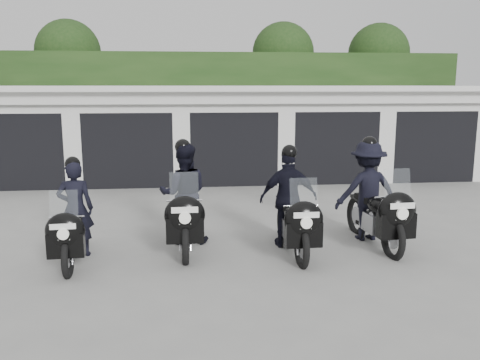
{
  "coord_description": "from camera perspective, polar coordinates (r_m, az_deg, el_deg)",
  "views": [
    {
      "loc": [
        -1.34,
        -9.4,
        2.99
      ],
      "look_at": [
        -0.3,
        0.86,
        1.05
      ],
      "focal_mm": 38.0,
      "sensor_mm": 36.0,
      "label": 1
    }
  ],
  "objects": [
    {
      "name": "police_bike_c",
      "position": [
        9.28,
        5.72,
        -2.82
      ],
      "size": [
        1.09,
        2.27,
        1.98
      ],
      "rotation": [
        0.0,
        0.0,
        0.02
      ],
      "color": "black",
      "rests_on": "ground"
    },
    {
      "name": "police_bike_b",
      "position": [
        9.5,
        -6.31,
        -2.32
      ],
      "size": [
        0.94,
        2.37,
        2.06
      ],
      "rotation": [
        0.0,
        0.0,
        0.02
      ],
      "color": "black",
      "rests_on": "ground"
    },
    {
      "name": "police_bike_d",
      "position": [
        10.01,
        14.51,
        -1.81
      ],
      "size": [
        1.3,
        2.4,
        2.09
      ],
      "rotation": [
        0.0,
        0.0,
        0.08
      ],
      "color": "black",
      "rests_on": "ground"
    },
    {
      "name": "police_bike_a",
      "position": [
        9.11,
        -18.23,
        -4.28
      ],
      "size": [
        0.7,
        2.11,
        1.83
      ],
      "rotation": [
        0.0,
        0.0,
        0.06
      ],
      "color": "black",
      "rests_on": "ground"
    },
    {
      "name": "ground",
      "position": [
        9.96,
        2.24,
        -6.83
      ],
      "size": [
        80.0,
        80.0,
        0.0
      ],
      "primitive_type": "plane",
      "color": "gray",
      "rests_on": "ground"
    },
    {
      "name": "garage_block",
      "position": [
        17.58,
        -1.41,
        5.52
      ],
      "size": [
        16.4,
        6.8,
        2.96
      ],
      "color": "silver",
      "rests_on": "ground"
    },
    {
      "name": "background_vegetation",
      "position": [
        22.39,
        -1.43,
        10.07
      ],
      "size": [
        20.0,
        3.9,
        5.8
      ],
      "color": "#1A3413",
      "rests_on": "ground"
    }
  ]
}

